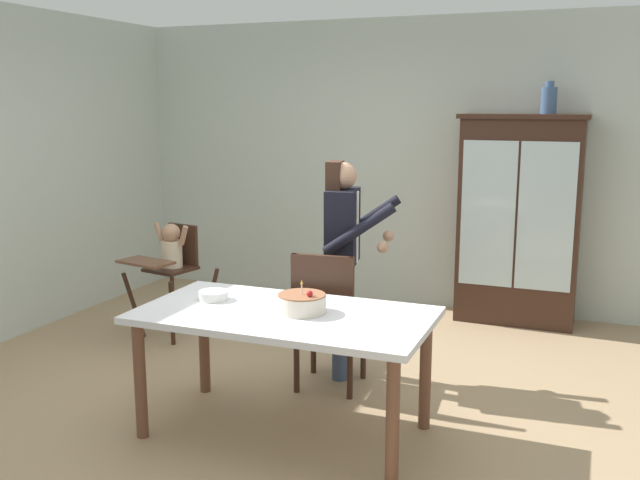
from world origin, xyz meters
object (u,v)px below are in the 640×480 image
object	(u,v)px
ceramic_vase	(549,100)
birthday_cake	(302,303)
dining_table	(284,327)
china_cabinet	(519,219)
high_chair_with_toddler	(171,259)
serving_bowl	(214,295)
adult_person	(344,242)
dining_chair_far_side	(327,312)

from	to	relation	value
ceramic_vase	birthday_cake	bearing A→B (deg)	-111.83
dining_table	birthday_cake	distance (m)	0.18
ceramic_vase	china_cabinet	bearing A→B (deg)	-178.90
ceramic_vase	high_chair_with_toddler	bearing A→B (deg)	-152.35
high_chair_with_toddler	serving_bowl	xyz separation A→B (m)	(1.11, -1.22, 0.11)
ceramic_vase	serving_bowl	distance (m)	3.39
adult_person	dining_chair_far_side	xyz separation A→B (m)	(-0.01, -0.31, -0.41)
birthday_cake	serving_bowl	world-z (taller)	birthday_cake
china_cabinet	birthday_cake	size ratio (longest dim) A/B	6.53
adult_person	ceramic_vase	bearing A→B (deg)	-44.38
high_chair_with_toddler	dining_table	world-z (taller)	high_chair_with_toddler
dining_table	serving_bowl	bearing A→B (deg)	171.55
dining_table	serving_bowl	size ratio (longest dim) A/B	9.38
china_cabinet	ceramic_vase	bearing A→B (deg)	1.10
china_cabinet	high_chair_with_toddler	xyz separation A→B (m)	(-2.61, -1.47, -0.27)
dining_table	birthday_cake	world-z (taller)	birthday_cake
china_cabinet	adult_person	world-z (taller)	china_cabinet
high_chair_with_toddler	adult_person	bearing A→B (deg)	1.13
adult_person	dining_table	world-z (taller)	adult_person
adult_person	china_cabinet	bearing A→B (deg)	-39.95
dining_chair_far_side	adult_person	bearing A→B (deg)	-95.35
serving_bowl	birthday_cake	bearing A→B (deg)	-4.25
birthday_cake	serving_bowl	bearing A→B (deg)	175.75
china_cabinet	birthday_cake	bearing A→B (deg)	-108.31
dining_table	dining_chair_far_side	world-z (taller)	dining_chair_far_side
dining_table	serving_bowl	distance (m)	0.52
china_cabinet	dining_chair_far_side	distance (m)	2.34
high_chair_with_toddler	serving_bowl	bearing A→B (deg)	-35.63
ceramic_vase	adult_person	distance (m)	2.35
dining_table	dining_chair_far_side	distance (m)	0.67
serving_bowl	china_cabinet	bearing A→B (deg)	60.68
ceramic_vase	dining_chair_far_side	xyz separation A→B (m)	(-1.19, -2.09, -1.39)
ceramic_vase	serving_bowl	world-z (taller)	ceramic_vase
adult_person	dining_table	size ratio (longest dim) A/B	0.91
adult_person	dining_chair_far_side	bearing A→B (deg)	168.11
high_chair_with_toddler	dining_table	distance (m)	2.07
adult_person	birthday_cake	bearing A→B (deg)	174.38
ceramic_vase	birthday_cake	distance (m)	3.16
high_chair_with_toddler	china_cabinet	bearing A→B (deg)	41.39
ceramic_vase	dining_chair_far_side	bearing A→B (deg)	-119.53
high_chair_with_toddler	dining_chair_far_side	distance (m)	1.74
ceramic_vase	adult_person	bearing A→B (deg)	-123.51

